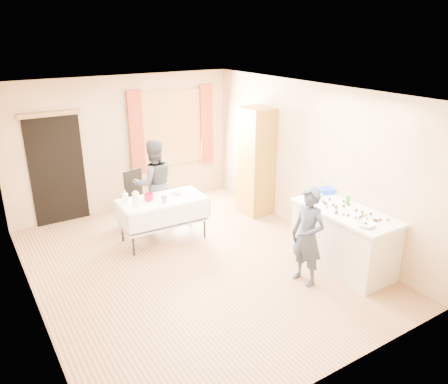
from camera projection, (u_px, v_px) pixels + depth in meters
floor at (195, 265)px, 6.71m from camera, size 4.50×5.50×0.02m
ceiling at (190, 92)px, 5.78m from camera, size 4.50×5.50×0.02m
wall_back at (125, 144)px, 8.43m from camera, size 4.50×0.02×2.60m
wall_front at (334, 270)px, 4.06m from camera, size 4.50×0.02×2.60m
wall_left at (23, 220)px, 5.11m from camera, size 0.02×5.50×2.60m
wall_right at (310, 161)px, 7.37m from camera, size 0.02×5.50×2.60m
window_frame at (172, 128)px, 8.82m from camera, size 1.32×0.06×1.52m
window_pane at (172, 128)px, 8.81m from camera, size 1.20×0.02×1.40m
curtain_left at (136, 133)px, 8.39m from camera, size 0.28×0.06×1.65m
curtain_right at (206, 124)px, 9.17m from camera, size 0.28×0.06×1.65m
doorway at (57, 170)px, 7.86m from camera, size 0.95×0.04×2.00m
door_lintel at (50, 114)px, 7.47m from camera, size 1.05×0.06×0.08m
cabinet at (256, 162)px, 8.26m from camera, size 0.50×0.60×2.06m
counter at (343, 238)px, 6.54m from camera, size 0.77×1.62×0.91m
party_table at (163, 215)px, 7.34m from camera, size 1.46×0.79×0.75m
chair at (140, 206)px, 8.13m from camera, size 0.51×0.51×0.97m
girl at (308, 236)px, 6.01m from camera, size 0.62×0.49×1.43m
woman at (154, 183)px, 7.82m from camera, size 0.94×0.82×1.59m
soda_can at (348, 201)px, 6.55m from camera, size 0.08×0.08×0.12m
mixing_bowl at (366, 225)px, 5.84m from camera, size 0.37×0.37×0.06m
foam_block at (317, 196)px, 6.80m from camera, size 0.16×0.12×0.08m
blue_basket at (324, 191)px, 7.01m from camera, size 0.35×0.28×0.08m
pitcher at (136, 199)px, 6.91m from camera, size 0.13×0.13×0.22m
cup_red at (149, 197)px, 7.13m from camera, size 0.21×0.21×0.13m
cup_rainbow at (164, 199)px, 7.06m from camera, size 0.12×0.12×0.11m
small_bowl at (177, 192)px, 7.45m from camera, size 0.25×0.25×0.06m
pastry_tray at (192, 196)px, 7.33m from camera, size 0.30×0.23×0.02m
bottle at (125, 196)px, 7.10m from camera, size 0.13×0.13×0.19m
cake_balls at (352, 212)px, 6.26m from camera, size 0.48×1.02×0.04m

